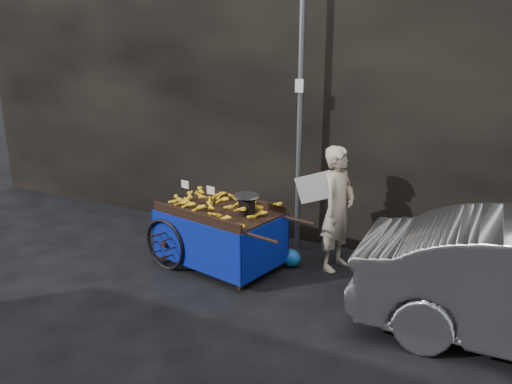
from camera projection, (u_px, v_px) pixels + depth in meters
The scene contains 6 objects.
ground at pixel (237, 277), 6.57m from camera, with size 80.00×80.00×0.00m, color black.
building_wall at pixel (338, 74), 7.91m from camera, with size 13.50×2.00×5.00m.
street_pole at pixel (300, 114), 6.98m from camera, with size 0.12×0.10×4.00m.
banana_cart at pixel (217, 215), 6.75m from camera, with size 2.30×1.36×1.17m.
vendor at pixel (338, 209), 6.62m from camera, with size 0.83×0.68×1.69m.
plastic_bag at pixel (291, 258), 6.84m from camera, with size 0.28×0.22×0.25m, color #165BA8.
Camera 1 is at (2.98, -5.21, 2.90)m, focal length 35.00 mm.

